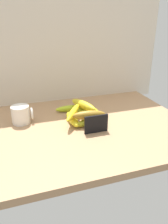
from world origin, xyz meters
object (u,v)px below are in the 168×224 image
Objects in this scene: chalkboard_sign at (96,125)px; banana_1 at (88,121)px; banana_0 at (86,112)px; banana_5 at (83,105)px; banana_6 at (73,112)px; banana_3 at (71,108)px; banana_4 at (95,112)px; banana_2 at (72,119)px; coffee_mug at (21,115)px; banana_7 at (89,115)px.

chalkboard_sign is 8.87cm from banana_1.
banana_1 is at bearing -102.15° from banana_0.
banana_5 reaches higher than banana_6.
banana_0 reaches higher than banana_3.
banana_5 is (-5.96, 2.08, 4.23)cm from banana_4.
banana_6 is (-2.79, -13.92, 3.85)cm from banana_3.
banana_0 is 0.94× the size of banana_2.
coffee_mug is at bearing 176.27° from banana_0.
banana_1 is 0.75× the size of banana_6.
coffee_mug is 24.96cm from banana_2.
banana_6 is at bearing -138.82° from banana_5.
banana_2 is at bearing 178.56° from banana_6.
banana_2 is at bearing -162.40° from banana_4.
banana_5 is (4.63, -7.43, 4.23)cm from banana_3.
chalkboard_sign is 0.64× the size of banana_3.
coffee_mug is at bearing 174.65° from banana_4.
banana_2 is 14.29cm from banana_3.
banana_4 is 14.60cm from banana_6.
banana_1 is 0.94× the size of banana_2.
coffee_mug is at bearing 161.44° from banana_2.
banana_2 reaches higher than banana_3.
banana_6 reaches higher than banana_4.
banana_4 is (10.59, -9.50, 0.00)cm from banana_3.
banana_7 is at bearing -40.65° from banana_2.
banana_0 is at bearing 78.56° from banana_7.
banana_3 is 0.85× the size of banana_6.
banana_5 is at bearing 41.18° from banana_6.
banana_1 is at bearing 95.60° from chalkboard_sign.
banana_7 is (-2.31, -11.41, 3.75)cm from banana_0.
banana_2 is (23.55, -7.91, -2.39)cm from coffee_mug.
banana_6 reaches higher than banana_2.
coffee_mug reaches higher than banana_2.
coffee_mug reaches higher than banana_7.
banana_3 is 0.95× the size of banana_5.
banana_0 is 10.82cm from banana_6.
banana_4 is 7.60cm from banana_5.
banana_6 is at bearing 146.22° from banana_1.
banana_3 is at bearing 99.10° from chalkboard_sign.
banana_0 is 12.23cm from banana_7.
banana_1 is 11.17cm from banana_4.
banana_0 is 0.75× the size of banana_6.
banana_3 is (-4.27, 26.66, -2.09)cm from chalkboard_sign.
banana_5 is (0.36, 19.23, 2.14)cm from chalkboard_sign.
banana_6 reaches higher than banana_0.
coffee_mug is 27.62cm from banana_3.
chalkboard_sign is 19.35cm from banana_5.
chalkboard_sign reaches higher than banana_1.
chalkboard_sign reaches higher than banana_0.
banana_7 is at bearing -96.45° from banana_1.
banana_6 is at bearing -161.75° from banana_4.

